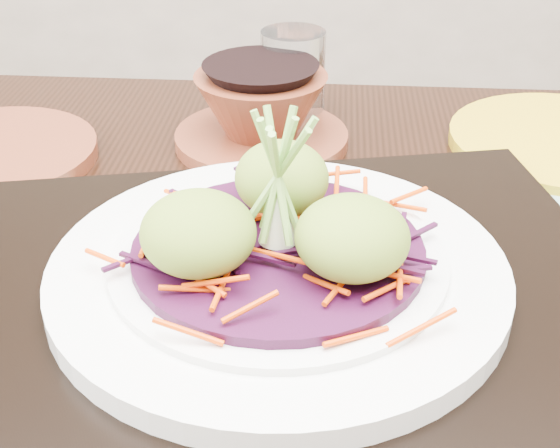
# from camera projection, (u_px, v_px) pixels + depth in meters

# --- Properties ---
(dining_table) EXTENTS (1.20, 0.81, 0.74)m
(dining_table) POSITION_uv_depth(u_px,v_px,m) (326.00, 410.00, 0.56)
(dining_table) COLOR black
(dining_table) RESTS_ON ground
(placemat) EXTENTS (0.57, 0.49, 0.00)m
(placemat) POSITION_uv_depth(u_px,v_px,m) (278.00, 310.00, 0.50)
(placemat) COLOR #7CA18E
(placemat) RESTS_ON dining_table
(serving_tray) EXTENTS (0.49, 0.41, 0.02)m
(serving_tray) POSITION_uv_depth(u_px,v_px,m) (278.00, 295.00, 0.49)
(serving_tray) COLOR black
(serving_tray) RESTS_ON placemat
(white_plate) EXTENTS (0.28, 0.28, 0.02)m
(white_plate) POSITION_uv_depth(u_px,v_px,m) (278.00, 270.00, 0.48)
(white_plate) COLOR white
(white_plate) RESTS_ON serving_tray
(cabbage_bed) EXTENTS (0.18, 0.18, 0.01)m
(cabbage_bed) POSITION_uv_depth(u_px,v_px,m) (278.00, 250.00, 0.48)
(cabbage_bed) COLOR #340A2B
(cabbage_bed) RESTS_ON white_plate
(carrot_julienne) EXTENTS (0.22, 0.22, 0.01)m
(carrot_julienne) POSITION_uv_depth(u_px,v_px,m) (278.00, 238.00, 0.47)
(carrot_julienne) COLOR #D73C03
(carrot_julienne) RESTS_ON cabbage_bed
(guacamole_scoops) EXTENTS (0.16, 0.14, 0.05)m
(guacamole_scoops) POSITION_uv_depth(u_px,v_px,m) (278.00, 215.00, 0.46)
(guacamole_scoops) COLOR olive
(guacamole_scoops) RESTS_ON cabbage_bed
(scallion_garnish) EXTENTS (0.07, 0.07, 0.10)m
(scallion_garnish) POSITION_uv_depth(u_px,v_px,m) (278.00, 182.00, 0.45)
(scallion_garnish) COLOR #76AC45
(scallion_garnish) RESTS_ON cabbage_bed
(water_glass) EXTENTS (0.08, 0.08, 0.09)m
(water_glass) POSITION_uv_depth(u_px,v_px,m) (293.00, 76.00, 0.75)
(water_glass) COLOR white
(water_glass) RESTS_ON dining_table
(terracotta_bowl_set) EXTENTS (0.18, 0.18, 0.07)m
(terracotta_bowl_set) POSITION_uv_depth(u_px,v_px,m) (261.00, 114.00, 0.70)
(terracotta_bowl_set) COLOR #5F2816
(terracotta_bowl_set) RESTS_ON dining_table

